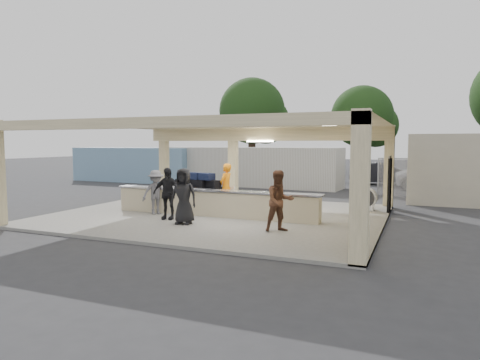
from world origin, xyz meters
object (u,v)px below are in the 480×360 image
at_px(luggage_cart, 197,190).
at_px(baggage_handler, 226,187).
at_px(passenger_c, 156,192).
at_px(passenger_d, 184,196).
at_px(container_white, 252,167).
at_px(container_blue, 134,165).
at_px(passenger_b, 168,193).
at_px(car_dark, 384,174).
at_px(drum_fan, 366,198).
at_px(passenger_a, 280,201).
at_px(baggage_counter, 213,203).
at_px(car_white_a, 442,178).

bearing_deg(luggage_cart, baggage_handler, 29.44).
height_order(passenger_c, passenger_d, passenger_d).
height_order(passenger_c, container_white, container_white).
bearing_deg(container_blue, passenger_b, -48.78).
bearing_deg(car_dark, passenger_d, 160.37).
relative_size(drum_fan, passenger_a, 0.48).
relative_size(baggage_counter, drum_fan, 9.04).
bearing_deg(baggage_counter, passenger_a, -28.74).
relative_size(passenger_c, car_dark, 0.38).
relative_size(baggage_counter, luggage_cart, 2.78).
relative_size(passenger_a, car_white_a, 0.37).
bearing_deg(car_dark, passenger_a, 170.61).
bearing_deg(baggage_handler, car_white_a, 153.75).
bearing_deg(passenger_c, luggage_cart, 4.01).
bearing_deg(container_white, passenger_d, -74.03).
height_order(baggage_handler, car_dark, baggage_handler).
bearing_deg(passenger_a, container_white, 76.48).
bearing_deg(car_dark, drum_fan, 177.22).
relative_size(luggage_cart, baggage_handler, 1.56).
distance_m(passenger_b, car_dark, 18.36).
bearing_deg(passenger_a, car_white_a, 33.68).
xyz_separation_m(passenger_a, container_white, (-6.15, 13.51, 0.21)).
bearing_deg(passenger_a, container_blue, 101.11).
xyz_separation_m(drum_fan, baggage_handler, (-5.13, -2.41, 0.46)).
height_order(baggage_counter, car_dark, car_dark).
xyz_separation_m(passenger_b, car_dark, (6.02, 17.34, -0.28)).
xyz_separation_m(passenger_d, container_blue, (-11.90, 13.25, 0.19)).
xyz_separation_m(drum_fan, container_blue, (-17.19, 7.81, 0.64)).
distance_m(car_white_a, car_dark, 4.10).
height_order(baggage_handler, car_white_a, baggage_handler).
bearing_deg(baggage_handler, container_white, -157.02).
relative_size(drum_fan, passenger_b, 0.49).
height_order(baggage_counter, luggage_cart, luggage_cart).
distance_m(passenger_b, passenger_d, 1.11).
relative_size(baggage_handler, container_white, 0.16).
xyz_separation_m(passenger_d, car_white_a, (8.48, 15.62, -0.31)).
bearing_deg(luggage_cart, car_white_a, 71.82).
relative_size(car_white_a, car_dark, 1.16).
relative_size(luggage_cart, passenger_d, 1.58).
relative_size(luggage_cart, passenger_c, 1.76).
height_order(car_white_a, car_dark, car_dark).
bearing_deg(passenger_d, drum_fan, 39.36).
bearing_deg(container_blue, car_dark, 15.79).
xyz_separation_m(passenger_a, passenger_b, (-4.29, 0.47, -0.02)).
bearing_deg(drum_fan, passenger_d, -124.79).
bearing_deg(container_blue, luggage_cart, -43.26).
bearing_deg(baggage_counter, baggage_handler, 92.50).
distance_m(luggage_cart, passenger_b, 2.27).
xyz_separation_m(passenger_c, container_blue, (-9.95, 11.98, 0.29)).
height_order(passenger_a, container_blue, container_blue).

